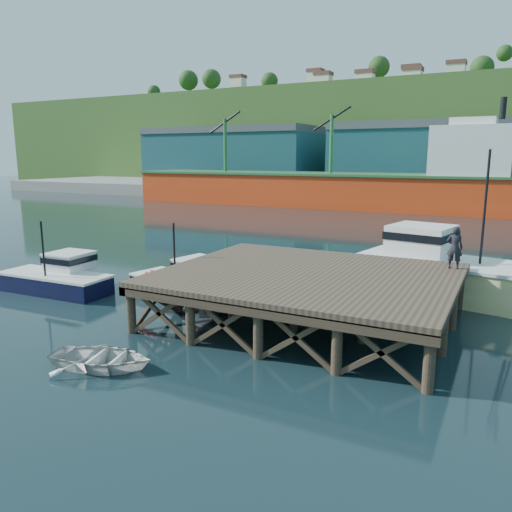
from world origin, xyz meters
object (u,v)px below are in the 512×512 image
Objects in this scene: boat_navy at (59,277)px; dockworker at (455,248)px; boat_black at (188,281)px; trawler at (463,270)px; dinghy at (102,358)px.

boat_navy is 3.30× the size of dockworker.
dockworker is at bearing 23.66° from boat_black.
dinghy is at bearing -112.85° from trawler.
trawler is at bearing 20.83° from boat_navy.
trawler is at bearing -49.64° from dinghy.
boat_navy reaches higher than boat_black.
trawler reaches higher than boat_navy.
boat_black is at bearing 10.31° from dockworker.
dockworker is at bearing -82.29° from trawler.
boat_black is at bearing 19.74° from boat_navy.
boat_navy is 19.55m from dockworker.
dockworker is at bearing -55.32° from dinghy.
boat_black is (6.38, 2.57, -0.07)m from boat_navy.
trawler is 6.14× the size of dockworker.
boat_black is at bearing -144.73° from trawler.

